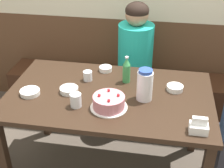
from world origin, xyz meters
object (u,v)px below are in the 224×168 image
birthday_cake (109,102)px  person_pale_blue_shirt (135,71)px  water_pitcher (145,85)px  bowl_soup_white (175,88)px  glass_tumbler_short (88,76)px  soju_bottle (126,70)px  bowl_side_dish (106,69)px  bowl_rice_small (30,92)px  glass_water_tall (76,100)px  napkin_holder (199,127)px  bowl_sauce_shallow (69,90)px  bench_seat (124,95)px

birthday_cake → person_pale_blue_shirt: bearing=84.6°
water_pitcher → bowl_soup_white: 0.28m
birthday_cake → glass_tumbler_short: birthday_cake is taller
soju_bottle → bowl_soup_white: soju_bottle is taller
bowl_soup_white → person_pale_blue_shirt: 0.70m
bowl_side_dish → person_pale_blue_shirt: (0.20, 0.36, -0.20)m
soju_bottle → bowl_rice_small: soju_bottle is taller
bowl_rice_small → person_pale_blue_shirt: (0.66, 0.80, -0.20)m
bowl_soup_white → person_pale_blue_shirt: size_ratio=0.10×
soju_bottle → person_pale_blue_shirt: 0.58m
bowl_rice_small → bowl_side_dish: (0.46, 0.44, 0.00)m
bowl_rice_small → glass_water_tall: 0.37m
water_pitcher → bowl_soup_white: bearing=35.9°
bowl_soup_white → soju_bottle: bearing=170.2°
soju_bottle → napkin_holder: soju_bottle is taller
birthday_cake → water_pitcher: bearing=33.7°
glass_tumbler_short → water_pitcher: bearing=-23.1°
birthday_cake → bowl_rice_small: bearing=173.2°
bowl_sauce_shallow → birthday_cake: bearing=-24.6°
bowl_side_dish → bowl_sauce_shallow: same height
bowl_soup_white → glass_tumbler_short: (-0.66, 0.04, 0.02)m
bench_seat → water_pitcher: water_pitcher is taller
soju_bottle → person_pale_blue_shirt: person_pale_blue_shirt is taller
bench_seat → glass_water_tall: glass_water_tall is taller
birthday_cake → water_pitcher: (0.22, 0.15, 0.07)m
napkin_holder → person_pale_blue_shirt: size_ratio=0.09×
soju_bottle → bowl_sauce_shallow: bearing=-150.4°
person_pale_blue_shirt → glass_water_tall: bearing=-18.7°
birthday_cake → glass_tumbler_short: (-0.22, 0.34, -0.01)m
bowl_rice_small → bowl_side_dish: bearing=43.6°
bench_seat → glass_water_tall: size_ratio=24.58×
water_pitcher → person_pale_blue_shirt: size_ratio=0.18×
bowl_side_dish → bowl_sauce_shallow: size_ratio=0.78×
bowl_sauce_shallow → person_pale_blue_shirt: (0.40, 0.73, -0.20)m
bowl_sauce_shallow → glass_water_tall: size_ratio=1.40×
bowl_side_dish → person_pale_blue_shirt: person_pale_blue_shirt is taller
water_pitcher → napkin_holder: size_ratio=2.07×
water_pitcher → glass_tumbler_short: water_pitcher is taller
birthday_cake → bowl_side_dish: size_ratio=2.42×
water_pitcher → glass_water_tall: water_pitcher is taller
bench_seat → glass_tumbler_short: bearing=-106.3°
bowl_side_dish → person_pale_blue_shirt: size_ratio=0.08×
water_pitcher → bowl_side_dish: bearing=133.3°
bench_seat → bowl_soup_white: bearing=-56.8°
bench_seat → napkin_holder: bearing=-62.9°
bench_seat → birthday_cake: birthday_cake is taller
bowl_side_dish → bench_seat: bearing=79.7°
bench_seat → glass_tumbler_short: (-0.20, -0.67, 0.57)m
napkin_holder → glass_tumbler_short: 0.93m
glass_tumbler_short → glass_water_tall: bearing=-89.1°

